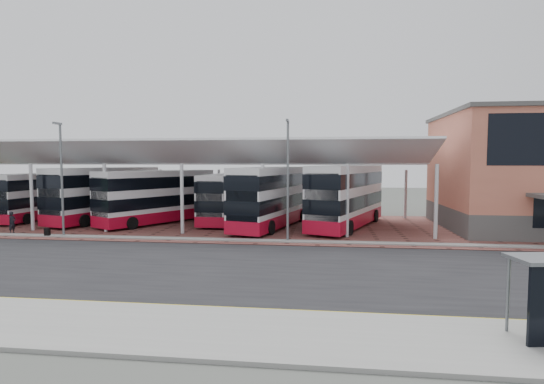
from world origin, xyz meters
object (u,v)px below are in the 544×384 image
at_px(bus_2, 158,197).
at_px(bus_4, 272,197).
at_px(bus_0, 42,196).
at_px(bus_1, 105,194).
at_px(bus_3, 225,198).
at_px(pedestrian, 12,223).
at_px(bus_5, 347,197).

bearing_deg(bus_2, bus_4, 25.03).
relative_size(bus_0, bus_4, 0.87).
bearing_deg(bus_2, bus_1, -159.68).
xyz_separation_m(bus_1, bus_3, (10.79, 0.98, -0.28)).
relative_size(bus_1, bus_3, 1.15).
relative_size(bus_3, pedestrian, 6.29).
xyz_separation_m(bus_1, pedestrian, (-3.24, -7.49, -1.56)).
bearing_deg(bus_2, bus_0, -156.67).
height_order(bus_1, bus_2, bus_1).
relative_size(bus_1, bus_4, 0.98).
height_order(bus_5, pedestrian, bus_5).
bearing_deg(bus_2, bus_3, 48.23).
height_order(bus_2, bus_3, bus_2).
relative_size(bus_3, bus_4, 0.85).
bearing_deg(bus_0, bus_1, 0.32).
distance_m(bus_4, bus_5, 6.08).
xyz_separation_m(bus_5, pedestrian, (-24.63, -6.46, -1.66)).
distance_m(bus_1, bus_3, 10.84).
xyz_separation_m(bus_1, bus_4, (15.34, -1.70, 0.04)).
distance_m(bus_5, pedestrian, 25.51).
height_order(bus_1, pedestrian, bus_1).
distance_m(bus_0, bus_4, 21.95).
bearing_deg(bus_0, bus_4, -1.37).
distance_m(bus_4, pedestrian, 19.53).
xyz_separation_m(bus_3, bus_5, (10.59, -2.01, 0.38)).
xyz_separation_m(bus_1, bus_2, (5.27, -0.87, -0.12)).
distance_m(bus_2, bus_5, 16.12).
relative_size(bus_1, bus_2, 1.10).
height_order(bus_4, bus_5, bus_5).
height_order(bus_2, pedestrian, bus_2).
bearing_deg(bus_1, bus_2, 6.76).
bearing_deg(pedestrian, bus_3, -54.40).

